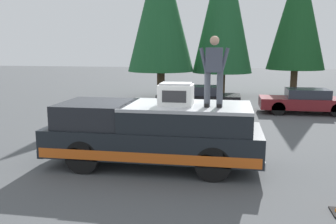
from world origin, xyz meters
name	(u,v)px	position (x,y,z in m)	size (l,w,h in m)	color
ground_plane	(154,160)	(0.00, 0.00, 0.00)	(90.00, 90.00, 0.00)	#4C4F51
pickup_truck	(154,133)	(-0.39, -0.07, 0.87)	(2.01, 5.54, 1.65)	black
compressor_unit	(176,94)	(-0.54, -0.68, 1.93)	(0.65, 0.84, 0.56)	white
person_on_truck_bed	(214,70)	(-0.63, -1.60, 2.55)	(0.29, 0.72, 1.69)	#4C515B
parked_car_maroon	(305,101)	(8.17, -5.51, 0.58)	(1.64, 4.10, 1.16)	maroon
parked_car_black	(199,97)	(8.59, -0.50, 0.58)	(1.64, 4.10, 1.16)	black
conifer_left	(298,12)	(13.42, -5.82, 5.10)	(3.39, 3.39, 8.49)	#4C3826
conifer_center_left	(224,4)	(13.39, -1.49, 5.61)	(3.66, 3.66, 9.74)	#4C3826
conifer_center_right	(161,6)	(12.14, 2.14, 5.45)	(3.95, 3.95, 9.28)	#4C3826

